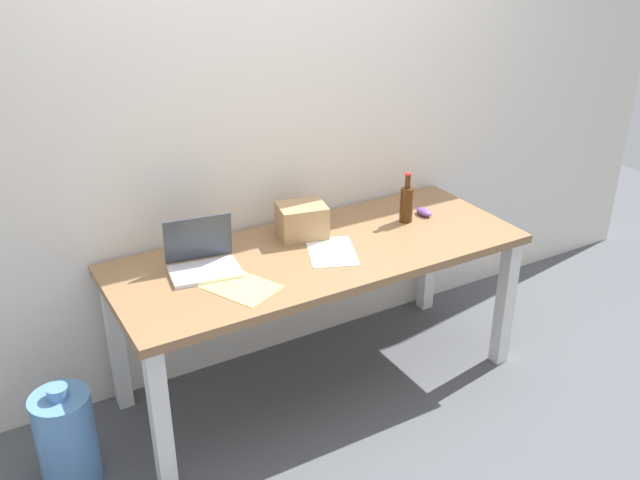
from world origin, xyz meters
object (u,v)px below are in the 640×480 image
at_px(beer_bottle, 407,203).
at_px(cardboard_box, 302,221).
at_px(laptop_left, 202,259).
at_px(desk, 320,267).
at_px(computer_mouse, 424,212).
at_px(water_cooler_jug, 66,437).

xyz_separation_m(beer_bottle, cardboard_box, (-0.53, 0.11, -0.02)).
bearing_deg(beer_bottle, cardboard_box, 168.66).
height_order(beer_bottle, cardboard_box, beer_bottle).
xyz_separation_m(laptop_left, beer_bottle, (1.07, -0.02, 0.05)).
height_order(laptop_left, beer_bottle, beer_bottle).
distance_m(desk, laptop_left, 0.56).
bearing_deg(computer_mouse, desk, -171.49).
relative_size(desk, beer_bottle, 7.61).
bearing_deg(cardboard_box, desk, -90.03).
height_order(laptop_left, computer_mouse, laptop_left).
distance_m(laptop_left, water_cooler_jug, 0.91).
height_order(desk, water_cooler_jug, desk).
bearing_deg(computer_mouse, beer_bottle, -171.86).
height_order(desk, cardboard_box, cardboard_box).
bearing_deg(beer_bottle, water_cooler_jug, -176.56).
bearing_deg(laptop_left, cardboard_box, 8.82).
bearing_deg(computer_mouse, laptop_left, -178.66).
bearing_deg(laptop_left, water_cooler_jug, -169.40).
xyz_separation_m(laptop_left, water_cooler_jug, (-0.69, -0.13, -0.58)).
distance_m(beer_bottle, computer_mouse, 0.15).
bearing_deg(computer_mouse, water_cooler_jug, -174.58).
relative_size(computer_mouse, water_cooler_jug, 0.22).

